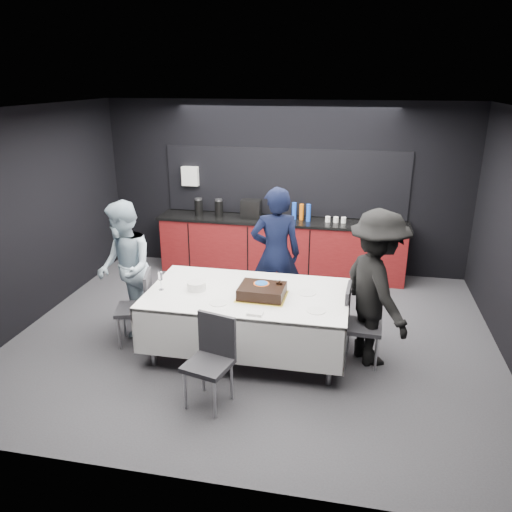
{
  "coord_description": "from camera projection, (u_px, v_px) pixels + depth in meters",
  "views": [
    {
      "loc": [
        1.14,
        -5.57,
        3.14
      ],
      "look_at": [
        0.0,
        0.1,
        1.05
      ],
      "focal_mm": 35.0,
      "sensor_mm": 36.0,
      "label": 1
    }
  ],
  "objects": [
    {
      "name": "loose_plate_near",
      "position": [
        218.0,
        303.0,
        5.5
      ],
      "size": [
        0.2,
        0.2,
        0.01
      ],
      "primitive_type": "cylinder",
      "color": "white",
      "rests_on": "party_table"
    },
    {
      "name": "kitchenette",
      "position": [
        280.0,
        242.0,
        8.28
      ],
      "size": [
        4.1,
        0.64,
        2.05
      ],
      "color": "#5D0E10",
      "rests_on": "ground"
    },
    {
      "name": "fork_pile",
      "position": [
        255.0,
        313.0,
        5.24
      ],
      "size": [
        0.17,
        0.11,
        0.03
      ],
      "primitive_type": "cube",
      "rotation": [
        0.0,
        0.0,
        -0.07
      ],
      "color": "white",
      "rests_on": "party_table"
    },
    {
      "name": "chair_near",
      "position": [
        212.0,
        354.0,
        4.97
      ],
      "size": [
        0.51,
        0.51,
        0.92
      ],
      "color": "#29292D",
      "rests_on": "ground"
    },
    {
      "name": "person_center",
      "position": [
        276.0,
        255.0,
        6.6
      ],
      "size": [
        0.75,
        0.58,
        1.83
      ],
      "primitive_type": "imported",
      "rotation": [
        0.0,
        0.0,
        3.38
      ],
      "color": "black",
      "rests_on": "ground"
    },
    {
      "name": "loose_plate_right_a",
      "position": [
        306.0,
        292.0,
        5.76
      ],
      "size": [
        0.22,
        0.22,
        0.01
      ],
      "primitive_type": "cylinder",
      "color": "white",
      "rests_on": "party_table"
    },
    {
      "name": "room_shell",
      "position": [
        254.0,
        193.0,
        5.78
      ],
      "size": [
        6.04,
        5.04,
        2.82
      ],
      "color": "white",
      "rests_on": "ground"
    },
    {
      "name": "person_left",
      "position": [
        125.0,
        269.0,
        6.26
      ],
      "size": [
        1.01,
        1.06,
        1.72
      ],
      "primitive_type": "imported",
      "rotation": [
        0.0,
        0.0,
        -0.98
      ],
      "color": "#A1BACB",
      "rests_on": "ground"
    },
    {
      "name": "cake_assembly",
      "position": [
        262.0,
        291.0,
        5.64
      ],
      "size": [
        0.56,
        0.46,
        0.17
      ],
      "color": "yellow",
      "rests_on": "party_table"
    },
    {
      "name": "loose_plate_far",
      "position": [
        251.0,
        278.0,
        6.17
      ],
      "size": [
        0.2,
        0.2,
        0.01
      ],
      "primitive_type": "cylinder",
      "color": "white",
      "rests_on": "party_table"
    },
    {
      "name": "champagne_flute",
      "position": [
        160.0,
        277.0,
        5.8
      ],
      "size": [
        0.06,
        0.06,
        0.22
      ],
      "color": "white",
      "rests_on": "party_table"
    },
    {
      "name": "party_table",
      "position": [
        248.0,
        303.0,
        5.83
      ],
      "size": [
        2.32,
        1.32,
        0.78
      ],
      "color": "#99999E",
      "rests_on": "ground"
    },
    {
      "name": "chair_right",
      "position": [
        356.0,
        319.0,
        5.67
      ],
      "size": [
        0.44,
        0.44,
        0.92
      ],
      "color": "#29292D",
      "rests_on": "ground"
    },
    {
      "name": "loose_plate_right_b",
      "position": [
        316.0,
        311.0,
        5.32
      ],
      "size": [
        0.2,
        0.2,
        0.01
      ],
      "primitive_type": "cylinder",
      "color": "white",
      "rests_on": "party_table"
    },
    {
      "name": "person_right",
      "position": [
        376.0,
        289.0,
        5.57
      ],
      "size": [
        1.13,
        1.35,
        1.81
      ],
      "primitive_type": "imported",
      "rotation": [
        0.0,
        0.0,
        2.05
      ],
      "color": "black",
      "rests_on": "ground"
    },
    {
      "name": "chair_left",
      "position": [
        140.0,
        303.0,
        6.08
      ],
      "size": [
        0.52,
        0.52,
        0.92
      ],
      "color": "#29292D",
      "rests_on": "ground"
    },
    {
      "name": "plate_stack",
      "position": [
        197.0,
        286.0,
        5.84
      ],
      "size": [
        0.22,
        0.22,
        0.1
      ],
      "primitive_type": "cylinder",
      "color": "white",
      "rests_on": "party_table"
    },
    {
      "name": "ground",
      "position": [
        254.0,
        335.0,
        6.42
      ],
      "size": [
        6.0,
        6.0,
        0.0
      ],
      "primitive_type": "plane",
      "color": "#3C3C40",
      "rests_on": "ground"
    }
  ]
}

